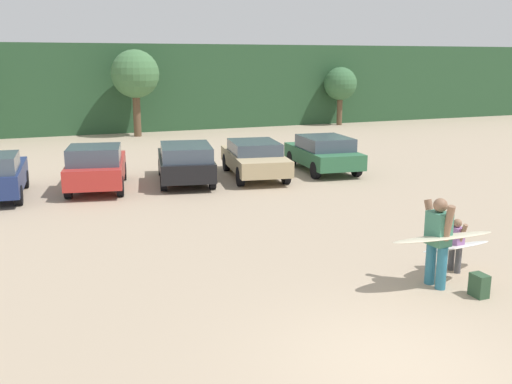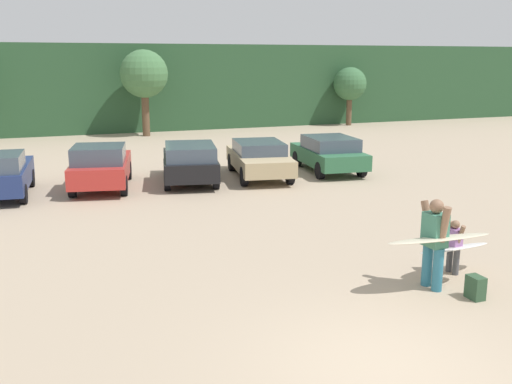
% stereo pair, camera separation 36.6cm
% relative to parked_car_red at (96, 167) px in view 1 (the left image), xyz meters
% --- Properties ---
extents(ground_plane, '(120.00, 120.00, 0.00)m').
position_rel_parked_car_red_xyz_m(ground_plane, '(2.56, -13.85, -0.81)').
color(ground_plane, tan).
extents(hillside_ridge, '(108.00, 12.00, 5.34)m').
position_rel_parked_car_red_xyz_m(hillside_ridge, '(2.56, 21.39, 1.86)').
color(hillside_ridge, '#284C2D').
rests_on(hillside_ridge, ground_plane).
extents(tree_ridge_back, '(2.75, 2.75, 4.97)m').
position_rel_parked_car_red_xyz_m(tree_ridge_back, '(4.02, 13.68, 2.74)').
color(tree_ridge_back, brown).
rests_on(tree_ridge_back, ground_plane).
extents(tree_far_right, '(2.21, 2.21, 3.90)m').
position_rel_parked_car_red_xyz_m(tree_far_right, '(18.01, 14.47, 1.95)').
color(tree_far_right, brown).
rests_on(tree_far_right, ground_plane).
extents(parked_car_red, '(2.62, 4.41, 1.58)m').
position_rel_parked_car_red_xyz_m(parked_car_red, '(0.00, 0.00, 0.00)').
color(parked_car_red, '#B72D28').
rests_on(parked_car_red, ground_plane).
extents(parked_car_black, '(2.67, 4.51, 1.47)m').
position_rel_parked_car_red_xyz_m(parked_car_black, '(3.14, -0.10, -0.01)').
color(parked_car_black, black).
rests_on(parked_car_black, ground_plane).
extents(parked_car_tan, '(2.60, 4.77, 1.37)m').
position_rel_parked_car_red_xyz_m(parked_car_tan, '(5.88, -0.01, -0.06)').
color(parked_car_tan, tan).
rests_on(parked_car_tan, ground_plane).
extents(parked_car_forest_green, '(2.32, 4.33, 1.42)m').
position_rel_parked_car_red_xyz_m(parked_car_forest_green, '(8.88, 0.01, -0.04)').
color(parked_car_forest_green, '#2D6642').
rests_on(parked_car_forest_green, ground_plane).
extents(person_adult, '(0.36, 0.81, 1.81)m').
position_rel_parked_car_red_xyz_m(person_adult, '(5.11, -11.57, 0.21)').
color(person_adult, teal).
rests_on(person_adult, ground_plane).
extents(person_child, '(0.23, 0.53, 1.16)m').
position_rel_parked_car_red_xyz_m(person_child, '(6.04, -11.05, -0.15)').
color(person_child, '#4C4C51').
rests_on(person_child, ground_plane).
extents(surfboard_cream, '(2.29, 0.74, 0.19)m').
position_rel_parked_car_red_xyz_m(surfboard_cream, '(5.16, -11.66, 0.24)').
color(surfboard_cream, beige).
extents(surfboard_white, '(1.79, 0.60, 0.18)m').
position_rel_parked_car_red_xyz_m(surfboard_white, '(6.02, -11.09, -0.24)').
color(surfboard_white, white).
extents(backpack_dropped, '(0.24, 0.34, 0.45)m').
position_rel_parked_car_red_xyz_m(backpack_dropped, '(5.55, -12.31, -0.58)').
color(backpack_dropped, '#2D4C33').
rests_on(backpack_dropped, ground_plane).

